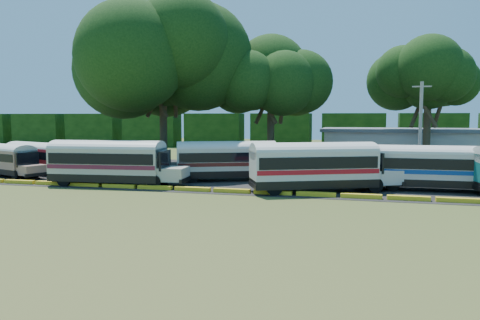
% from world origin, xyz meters
% --- Properties ---
extents(ground, '(160.00, 160.00, 0.00)m').
position_xyz_m(ground, '(0.00, 0.00, 0.00)').
color(ground, '#38551C').
rests_on(ground, ground).
extents(asphalt_strip, '(64.00, 24.00, 0.02)m').
position_xyz_m(asphalt_strip, '(1.00, 12.00, 0.01)').
color(asphalt_strip, black).
rests_on(asphalt_strip, ground).
extents(curb, '(53.70, 0.45, 0.30)m').
position_xyz_m(curb, '(-0.00, 1.00, 0.15)').
color(curb, yellow).
rests_on(curb, ground).
extents(terminal_building, '(19.00, 9.00, 4.00)m').
position_xyz_m(terminal_building, '(18.00, 30.00, 2.03)').
color(terminal_building, beige).
rests_on(terminal_building, ground).
extents(treeline_backdrop, '(130.00, 4.00, 6.00)m').
position_xyz_m(treeline_backdrop, '(0.00, 48.00, 3.00)').
color(treeline_backdrop, black).
rests_on(treeline_backdrop, ground).
extents(bus_beige, '(9.27, 5.15, 2.98)m').
position_xyz_m(bus_beige, '(-18.25, 4.83, 1.71)').
color(bus_beige, black).
rests_on(bus_beige, ground).
extents(bus_red, '(9.30, 5.25, 2.99)m').
position_xyz_m(bus_red, '(-16.94, 7.64, 1.71)').
color(bus_red, black).
rests_on(bus_red, ground).
extents(bus_cream_west, '(11.15, 3.70, 3.60)m').
position_xyz_m(bus_cream_west, '(-5.81, 2.06, 2.03)').
color(bus_cream_west, black).
rests_on(bus_cream_west, ground).
extents(bus_cream_east, '(10.46, 6.29, 3.38)m').
position_xyz_m(bus_cream_east, '(2.48, 7.23, 1.91)').
color(bus_cream_east, black).
rests_on(bus_cream_east, ground).
extents(bus_white_red, '(11.15, 6.95, 3.62)m').
position_xyz_m(bus_white_red, '(10.31, 3.01, 2.05)').
color(bus_white_red, black).
rests_on(bus_white_red, ground).
extents(bus_white_blue, '(10.25, 2.69, 3.36)m').
position_xyz_m(bus_white_blue, '(18.86, 5.76, 1.90)').
color(bus_white_blue, black).
rests_on(bus_white_blue, ground).
extents(tree_west, '(14.87, 14.87, 17.44)m').
position_xyz_m(tree_west, '(-7.40, 15.91, 11.96)').
color(tree_west, '#372C1B').
rests_on(tree_west, ground).
extents(tree_center, '(11.25, 11.25, 14.57)m').
position_xyz_m(tree_center, '(3.44, 20.90, 10.40)').
color(tree_center, '#372C1B').
rests_on(tree_center, ground).
extents(tree_east, '(9.18, 9.18, 12.97)m').
position_xyz_m(tree_east, '(20.35, 24.40, 9.55)').
color(tree_east, '#372C1B').
rests_on(tree_east, ground).
extents(utility_pole, '(1.60, 0.30, 8.52)m').
position_xyz_m(utility_pole, '(18.42, 13.13, 4.37)').
color(utility_pole, gray).
rests_on(utility_pole, ground).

